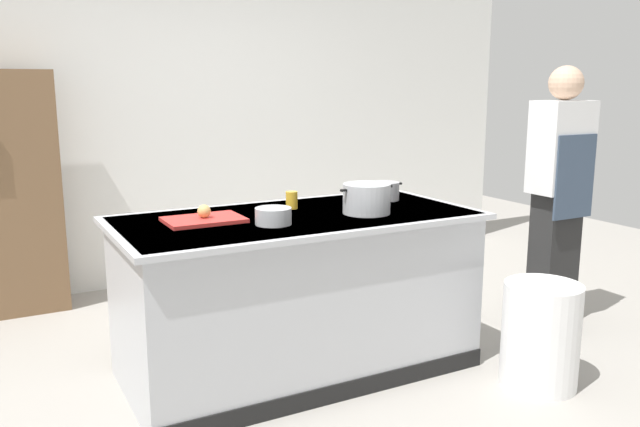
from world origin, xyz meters
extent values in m
plane|color=#9E9991|center=(0.00, 0.00, 0.00)|extent=(10.00, 10.00, 0.00)
cube|color=white|center=(0.00, 2.10, 1.50)|extent=(6.40, 0.12, 3.00)
cube|color=#B7BABF|center=(0.00, 0.00, 0.45)|extent=(1.90, 0.90, 0.90)
cube|color=#B7BABF|center=(0.00, 0.00, 0.89)|extent=(1.98, 0.98, 0.03)
cube|color=black|center=(0.00, -0.46, 0.05)|extent=(1.90, 0.01, 0.10)
cube|color=red|center=(-0.50, 0.08, 0.91)|extent=(0.40, 0.28, 0.02)
sphere|color=tan|center=(-0.50, 0.08, 0.96)|extent=(0.07, 0.07, 0.07)
cylinder|color=#B7BABF|center=(0.36, -0.14, 0.98)|extent=(0.26, 0.26, 0.16)
cube|color=black|center=(0.22, -0.14, 1.04)|extent=(0.04, 0.02, 0.01)
cube|color=black|center=(0.51, -0.14, 1.04)|extent=(0.04, 0.02, 0.01)
cylinder|color=#99999E|center=(0.69, 0.17, 0.96)|extent=(0.18, 0.18, 0.11)
cube|color=black|center=(0.59, 0.17, 0.99)|extent=(0.04, 0.02, 0.01)
cube|color=black|center=(0.79, 0.17, 0.99)|extent=(0.04, 0.02, 0.01)
cylinder|color=#B7BABF|center=(-0.21, -0.15, 0.94)|extent=(0.19, 0.19, 0.09)
cylinder|color=yellow|center=(0.06, 0.18, 0.95)|extent=(0.07, 0.07, 0.10)
cylinder|color=white|center=(1.06, -0.80, 0.28)|extent=(0.41, 0.41, 0.57)
cube|color=#252525|center=(1.85, -0.15, 0.45)|extent=(0.28, 0.20, 0.90)
cube|color=silver|center=(1.85, -0.15, 1.20)|extent=(0.38, 0.24, 0.60)
sphere|color=#D3AA8C|center=(1.85, -0.15, 1.61)|extent=(0.22, 0.22, 0.22)
cube|color=#38475B|center=(1.85, -0.27, 1.02)|extent=(0.34, 0.02, 0.54)
camera|label=1|loc=(-1.55, -3.13, 1.61)|focal=36.59mm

